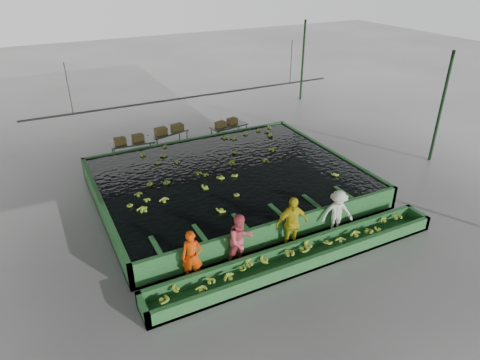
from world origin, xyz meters
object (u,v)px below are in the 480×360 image
worker_c (292,224)px  packing_table_left (133,151)px  flotation_tank (229,182)px  worker_d (337,213)px  box_stack_mid (169,132)px  packing_table_mid (169,140)px  box_stack_left (129,142)px  packing_table_right (229,133)px  worker_b (240,241)px  worker_a (192,257)px  box_stack_right (226,125)px  sorting_trough (300,257)px

worker_c → packing_table_left: 9.48m
flotation_tank → packing_table_left: size_ratio=5.07×
worker_d → box_stack_mid: worker_d is taller
packing_table_mid → box_stack_left: size_ratio=1.43×
worker_d → packing_table_right: worker_d is taller
worker_b → worker_c: bearing=-5.6°
worker_a → worker_d: worker_a is taller
box_stack_mid → box_stack_right: size_ratio=1.13×
worker_d → worker_b: bearing=-159.1°
worker_d → box_stack_right: size_ratio=1.30×
worker_c → box_stack_right: bearing=83.9°
worker_d → box_stack_mid: (-2.65, 9.53, 0.05)m
packing_table_right → box_stack_left: 5.08m
packing_table_right → box_stack_right: 0.45m
worker_c → packing_table_right: worker_c is taller
box_stack_left → flotation_tank: bearing=-60.3°
flotation_tank → packing_table_mid: size_ratio=5.23×
sorting_trough → box_stack_left: bearing=105.5°
worker_d → packing_table_left: bearing=137.7°
worker_c → box_stack_left: size_ratio=1.42×
flotation_tank → packing_table_right: size_ratio=5.30×
sorting_trough → box_stack_mid: size_ratio=7.00×
worker_a → worker_c: 3.37m
worker_c → worker_d: worker_c is taller
packing_table_mid → box_stack_right: size_ratio=1.51×
box_stack_left → box_stack_mid: bearing=12.1°
sorting_trough → packing_table_right: packing_table_right is taller
sorting_trough → worker_d: (1.98, 0.80, 0.58)m
sorting_trough → packing_table_mid: bearing=94.0°
packing_table_right → box_stack_mid: bearing=171.9°
sorting_trough → box_stack_left: size_ratio=7.48×
packing_table_right → box_stack_right: bearing=138.8°
worker_a → worker_b: (1.55, 0.00, 0.06)m
sorting_trough → packing_table_left: packing_table_left is taller
packing_table_right → box_stack_mid: box_stack_mid is taller
packing_table_mid → packing_table_left: bearing=-164.6°
packing_table_mid → box_stack_right: box_stack_right is taller
worker_b → worker_d: size_ratio=1.08×
worker_a → worker_b: size_ratio=0.93×
packing_table_left → worker_b: bearing=-84.0°
box_stack_left → packing_table_mid: bearing=13.5°
worker_c → box_stack_left: 9.54m
worker_a → packing_table_left: worker_a is taller
worker_b → box_stack_mid: worker_b is taller
worker_b → packing_table_mid: bearing=78.8°
flotation_tank → worker_c: (0.15, -4.30, 0.50)m
sorting_trough → packing_table_left: 10.19m
packing_table_mid → box_stack_mid: (0.05, -0.04, 0.44)m
packing_table_mid → packing_table_right: bearing=-8.7°
sorting_trough → packing_table_right: (2.32, 9.91, 0.18)m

